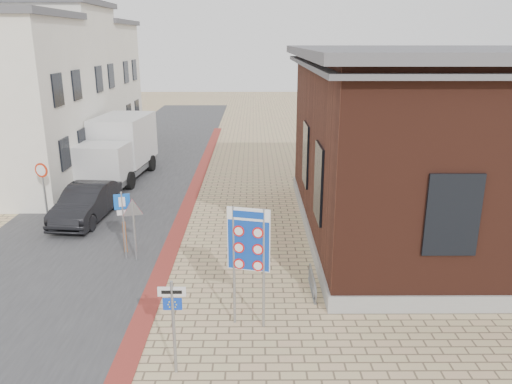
# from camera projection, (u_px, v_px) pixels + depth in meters

# --- Properties ---
(ground) EXTENTS (120.00, 120.00, 0.00)m
(ground) POSITION_uv_depth(u_px,v_px,m) (217.00, 333.00, 12.54)
(ground) COLOR tan
(ground) RESTS_ON ground
(road_strip) EXTENTS (7.00, 60.00, 0.02)m
(road_strip) POSITION_uv_depth(u_px,v_px,m) (134.00, 176.00, 26.85)
(road_strip) COLOR #38383A
(road_strip) RESTS_ON ground
(curb_strip) EXTENTS (0.60, 40.00, 0.02)m
(curb_strip) POSITION_uv_depth(u_px,v_px,m) (188.00, 206.00, 22.08)
(curb_strip) COLOR maroon
(curb_strip) RESTS_ON ground
(brick_building) EXTENTS (13.00, 13.00, 6.80)m
(brick_building) POSITION_uv_depth(u_px,v_px,m) (473.00, 142.00, 18.24)
(brick_building) COLOR gray
(brick_building) RESTS_ON ground
(townhouse_mid) EXTENTS (7.40, 6.40, 9.10)m
(townhouse_mid) POSITION_uv_depth(u_px,v_px,m) (44.00, 85.00, 28.35)
(townhouse_mid) COLOR silver
(townhouse_mid) RESTS_ON ground
(townhouse_far) EXTENTS (7.40, 6.40, 8.30)m
(townhouse_far) POSITION_uv_depth(u_px,v_px,m) (80.00, 83.00, 34.20)
(townhouse_far) COLOR silver
(townhouse_far) RESTS_ON ground
(bike_rack) EXTENTS (0.08, 1.80, 0.60)m
(bike_rack) POSITION_uv_depth(u_px,v_px,m) (312.00, 283.00, 14.58)
(bike_rack) COLOR slate
(bike_rack) RESTS_ON ground
(sedan) EXTENTS (1.88, 4.50, 1.45)m
(sedan) POSITION_uv_depth(u_px,v_px,m) (86.00, 203.00, 20.23)
(sedan) COLOR black
(sedan) RESTS_ON ground
(box_truck) EXTENTS (3.04, 6.29, 3.19)m
(box_truck) POSITION_uv_depth(u_px,v_px,m) (119.00, 148.00, 26.06)
(box_truck) COLOR slate
(box_truck) RESTS_ON ground
(border_sign) EXTENTS (1.07, 0.31, 3.19)m
(border_sign) POSITION_uv_depth(u_px,v_px,m) (249.00, 242.00, 12.27)
(border_sign) COLOR gray
(border_sign) RESTS_ON ground
(essen_sign) EXTENTS (0.60, 0.07, 2.23)m
(essen_sign) POSITION_uv_depth(u_px,v_px,m) (173.00, 314.00, 10.67)
(essen_sign) COLOR gray
(essen_sign) RESTS_ON ground
(parking_sign) EXTENTS (0.51, 0.18, 2.35)m
(parking_sign) POSITION_uv_depth(u_px,v_px,m) (123.00, 214.00, 16.36)
(parking_sign) COLOR gray
(parking_sign) RESTS_ON ground
(yield_sign) EXTENTS (0.74, 0.27, 2.12)m
(yield_sign) POSITION_uv_depth(u_px,v_px,m) (133.00, 215.00, 16.19)
(yield_sign) COLOR gray
(yield_sign) RESTS_ON ground
(speed_sign) EXTENTS (0.56, 0.20, 2.47)m
(speed_sign) POSITION_uv_depth(u_px,v_px,m) (43.00, 183.00, 19.66)
(speed_sign) COLOR gray
(speed_sign) RESTS_ON ground
(bollard) EXTENTS (0.13, 0.13, 1.13)m
(bollard) POSITION_uv_depth(u_px,v_px,m) (125.00, 237.00, 17.13)
(bollard) COLOR orange
(bollard) RESTS_ON ground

